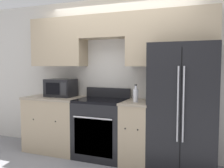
# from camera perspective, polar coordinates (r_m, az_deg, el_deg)

# --- Properties ---
(ground_plane) EXTENTS (12.00, 12.00, 0.00)m
(ground_plane) POSITION_cam_1_polar(r_m,az_deg,el_deg) (3.88, -1.80, -18.12)
(ground_plane) COLOR gray
(wall_back) EXTENTS (8.00, 0.39, 2.60)m
(wall_back) POSITION_cam_1_polar(r_m,az_deg,el_deg) (4.13, 1.59, 4.87)
(wall_back) COLOR beige
(wall_back) RESTS_ON ground_plane
(lower_cabinets_left) EXTENTS (0.99, 0.64, 0.94)m
(lower_cabinets_left) POSITION_cam_1_polar(r_m,az_deg,el_deg) (4.50, -12.81, -8.77)
(lower_cabinets_left) COLOR tan
(lower_cabinets_left) RESTS_ON ground_plane
(lower_cabinets_right) EXTENTS (0.43, 0.64, 0.94)m
(lower_cabinets_right) POSITION_cam_1_polar(r_m,az_deg,el_deg) (3.87, 5.82, -10.83)
(lower_cabinets_right) COLOR tan
(lower_cabinets_right) RESTS_ON ground_plane
(oven_range) EXTENTS (0.79, 0.65, 1.10)m
(oven_range) POSITION_cam_1_polar(r_m,az_deg,el_deg) (4.07, -2.45, -9.99)
(oven_range) COLOR black
(oven_range) RESTS_ON ground_plane
(refrigerator) EXTENTS (0.92, 0.75, 1.79)m
(refrigerator) POSITION_cam_1_polar(r_m,az_deg,el_deg) (3.71, 16.06, -4.99)
(refrigerator) COLOR black
(refrigerator) RESTS_ON ground_plane
(microwave) EXTENTS (0.48, 0.37, 0.30)m
(microwave) POSITION_cam_1_polar(r_m,az_deg,el_deg) (4.41, -11.62, -0.86)
(microwave) COLOR black
(microwave) RESTS_ON lower_cabinets_left
(bottle) EXTENTS (0.08, 0.08, 0.26)m
(bottle) POSITION_cam_1_polar(r_m,az_deg,el_deg) (3.68, 5.44, -2.53)
(bottle) COLOR silver
(bottle) RESTS_ON lower_cabinets_right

